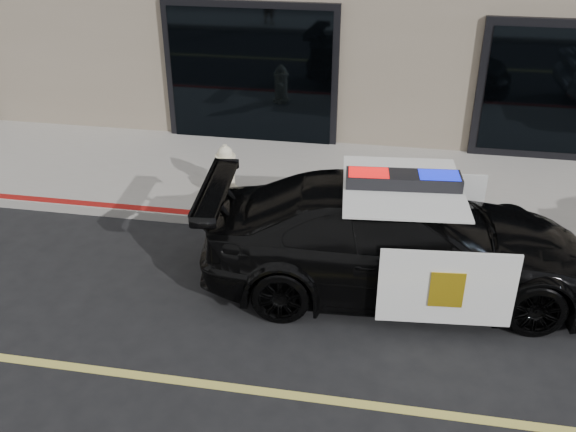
# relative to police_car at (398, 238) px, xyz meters

# --- Properties ---
(ground) EXTENTS (120.00, 120.00, 0.00)m
(ground) POSITION_rel_police_car_xyz_m (-2.04, -2.31, -0.76)
(ground) COLOR black
(ground) RESTS_ON ground
(sidewalk_n) EXTENTS (60.00, 3.50, 0.15)m
(sidewalk_n) POSITION_rel_police_car_xyz_m (-2.04, 2.94, -0.68)
(sidewalk_n) COLOR gray
(sidewalk_n) RESTS_ON ground
(police_car) EXTENTS (3.02, 5.52, 1.69)m
(police_car) POSITION_rel_police_car_xyz_m (0.00, 0.00, 0.00)
(police_car) COLOR black
(police_car) RESTS_ON ground
(fire_hydrant) EXTENTS (0.40, 0.55, 0.88)m
(fire_hydrant) POSITION_rel_police_car_xyz_m (-2.90, 2.06, -0.19)
(fire_hydrant) COLOR #EFE8BD
(fire_hydrant) RESTS_ON sidewalk_n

